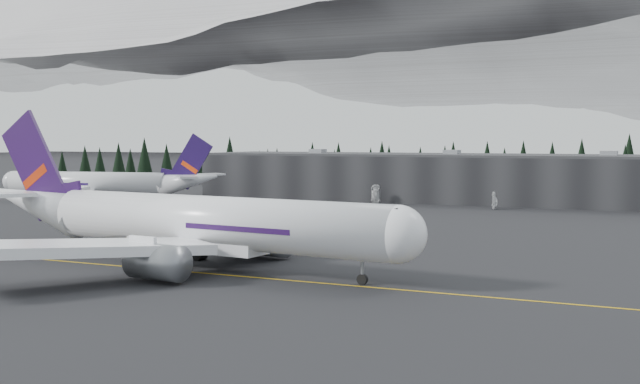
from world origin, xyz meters
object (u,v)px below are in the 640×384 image
at_px(terminal, 488,178).
at_px(jet_parked, 106,184).
at_px(gse_vehicle_a, 376,201).
at_px(jet_main, 178,221).
at_px(gse_vehicle_b, 495,206).

relative_size(terminal, jet_parked, 2.63).
height_order(terminal, gse_vehicle_a, terminal).
distance_m(jet_main, gse_vehicle_b, 103.49).
bearing_deg(gse_vehicle_a, gse_vehicle_b, -11.93).
xyz_separation_m(jet_main, gse_vehicle_b, (18.83, 101.63, -5.22)).
bearing_deg(gse_vehicle_b, terminal, -174.90).
height_order(jet_main, gse_vehicle_b, jet_main).
bearing_deg(jet_main, gse_vehicle_a, 102.38).
xyz_separation_m(terminal, jet_parked, (-88.84, -46.49, -1.21)).
height_order(jet_main, gse_vehicle_a, jet_main).
xyz_separation_m(terminal, gse_vehicle_b, (6.70, -21.60, -5.58)).
bearing_deg(jet_parked, gse_vehicle_b, -176.35).
relative_size(gse_vehicle_a, gse_vehicle_b, 1.17).
height_order(terminal, gse_vehicle_b, terminal).
xyz_separation_m(terminal, gse_vehicle_a, (-24.96, -17.77, -5.62)).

